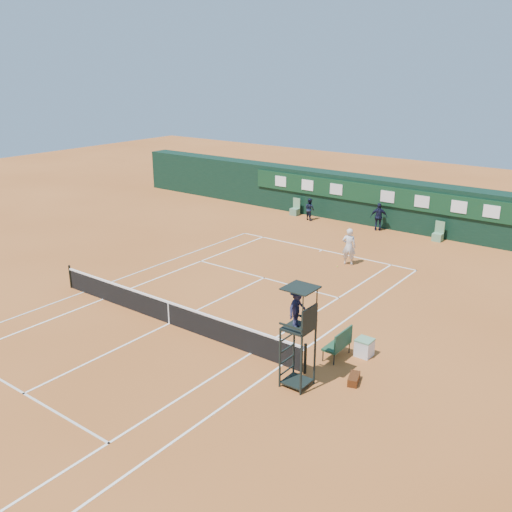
% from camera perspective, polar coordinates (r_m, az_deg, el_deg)
% --- Properties ---
extents(ground, '(90.00, 90.00, 0.00)m').
position_cam_1_polar(ground, '(23.21, -8.65, -6.70)').
color(ground, '#BB652C').
rests_on(ground, ground).
extents(court_lines, '(11.05, 23.85, 0.01)m').
position_cam_1_polar(court_lines, '(23.21, -8.65, -6.68)').
color(court_lines, white).
rests_on(court_lines, ground).
extents(tennis_net, '(12.90, 0.10, 1.10)m').
position_cam_1_polar(tennis_net, '(23.00, -8.71, -5.55)').
color(tennis_net, black).
rests_on(tennis_net, ground).
extents(back_wall, '(40.00, 1.65, 3.00)m').
position_cam_1_polar(back_wall, '(37.47, 12.11, 5.38)').
color(back_wall, black).
rests_on(back_wall, ground).
extents(linesman_chair_left, '(0.55, 0.50, 1.15)m').
position_cam_1_polar(linesman_chair_left, '(39.26, 3.93, 4.57)').
color(linesman_chair_left, '#558263').
rests_on(linesman_chair_left, ground).
extents(linesman_chair_right, '(0.55, 0.50, 1.15)m').
position_cam_1_polar(linesman_chair_right, '(35.02, 17.73, 1.96)').
color(linesman_chair_right, '#60936A').
rests_on(linesman_chair_right, ground).
extents(umpire_chair, '(0.96, 0.95, 3.42)m').
position_cam_1_polar(umpire_chair, '(17.79, 4.24, -5.98)').
color(umpire_chair, black).
rests_on(umpire_chair, ground).
extents(player_bench, '(0.56, 1.20, 1.10)m').
position_cam_1_polar(player_bench, '(20.39, 8.35, -8.57)').
color(player_bench, '#1A4328').
rests_on(player_bench, ground).
extents(tennis_bag, '(0.51, 0.77, 0.27)m').
position_cam_1_polar(tennis_bag, '(19.23, 9.76, -12.03)').
color(tennis_bag, black).
rests_on(tennis_bag, ground).
extents(cooler, '(0.57, 0.57, 0.65)m').
position_cam_1_polar(cooler, '(20.81, 10.78, -8.96)').
color(cooler, silver).
rests_on(cooler, ground).
extents(tennis_ball, '(0.07, 0.07, 0.07)m').
position_cam_1_polar(tennis_ball, '(29.41, 8.13, -1.04)').
color(tennis_ball, '#C1DB32').
rests_on(tennis_ball, ground).
extents(player, '(0.82, 0.66, 1.94)m').
position_cam_1_polar(player, '(29.60, 9.27, 0.94)').
color(player, silver).
rests_on(player, ground).
extents(ball_kid_left, '(0.85, 0.76, 1.46)m').
position_cam_1_polar(ball_kid_left, '(37.98, 5.38, 4.69)').
color(ball_kid_left, black).
rests_on(ball_kid_left, ground).
extents(ball_kid_right, '(1.11, 0.82, 1.75)m').
position_cam_1_polar(ball_kid_right, '(36.14, 12.18, 3.85)').
color(ball_kid_right, black).
rests_on(ball_kid_right, ground).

